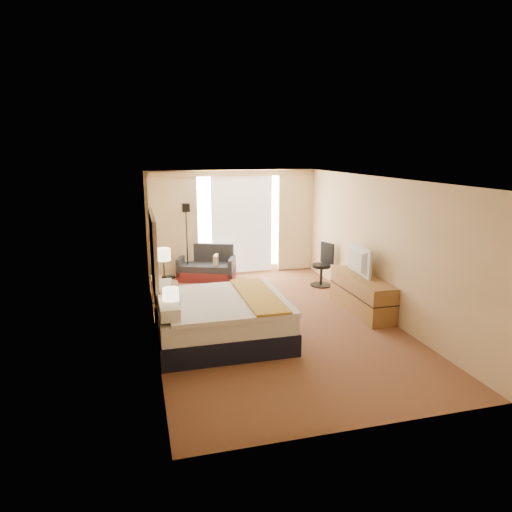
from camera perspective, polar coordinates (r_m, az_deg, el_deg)
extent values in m
cube|color=maroon|center=(8.55, 1.90, -8.00)|extent=(4.20, 7.00, 0.02)
cube|color=white|center=(7.99, 2.05, 9.66)|extent=(4.20, 7.00, 0.02)
cube|color=#E5BD8B|center=(11.51, -3.07, 4.22)|extent=(4.20, 0.02, 2.60)
cube|color=#E5BD8B|center=(5.06, 13.58, -7.92)|extent=(4.20, 0.02, 2.60)
cube|color=#E5BD8B|center=(7.84, -12.89, -0.35)|extent=(0.02, 7.00, 2.60)
cube|color=#E5BD8B|center=(8.99, 14.89, 1.26)|extent=(0.02, 7.00, 2.60)
cube|color=black|center=(8.04, -12.65, -0.15)|extent=(0.06, 1.85, 1.50)
cube|color=olive|center=(7.17, -10.26, -10.15)|extent=(0.45, 0.52, 0.55)
cube|color=olive|center=(9.52, -11.53, -4.29)|extent=(0.45, 0.52, 0.55)
cube|color=olive|center=(9.10, 13.06, -4.68)|extent=(0.50, 1.80, 0.70)
cube|color=white|center=(11.53, -1.82, 4.35)|extent=(2.30, 0.02, 2.30)
cube|color=#F8E3AF|center=(11.19, -10.24, 3.62)|extent=(1.15, 0.09, 2.50)
cube|color=#F8E3AF|center=(11.84, 4.91, 4.30)|extent=(0.90, 0.09, 2.50)
cube|color=white|center=(11.50, -1.78, 4.08)|extent=(1.55, 0.04, 2.50)
cube|color=#E5BD8B|center=(11.23, -2.98, 10.26)|extent=(4.00, 0.16, 0.12)
cube|color=black|center=(7.67, -4.30, -9.19)|extent=(2.10, 1.90, 0.35)
cube|color=white|center=(7.55, -4.34, -6.90)|extent=(2.05, 1.85, 0.30)
cube|color=white|center=(7.51, -3.76, -5.60)|extent=(1.92, 1.92, 0.07)
cube|color=gold|center=(7.61, 0.24, -4.92)|extent=(0.55, 1.92, 0.04)
cube|color=white|center=(6.92, -10.82, -6.37)|extent=(0.28, 0.78, 0.18)
cube|color=white|center=(7.80, -11.33, -4.16)|extent=(0.28, 0.78, 0.18)
cube|color=beige|center=(7.35, -10.01, -4.83)|extent=(0.10, 0.42, 0.36)
cube|color=maroon|center=(11.15, -6.16, -2.34)|extent=(1.51, 1.14, 0.24)
cube|color=#2B2C30|center=(11.05, -6.23, -1.42)|extent=(1.37, 0.97, 0.15)
cube|color=#2B2C30|center=(11.31, -5.92, 0.27)|extent=(1.21, 0.56, 0.53)
cube|color=#2B2C30|center=(11.24, -9.29, -1.13)|extent=(0.34, 0.71, 0.43)
cube|color=#2B2C30|center=(10.98, -3.01, -1.30)|extent=(0.34, 0.71, 0.43)
cube|color=beige|center=(10.97, -5.03, -0.63)|extent=(0.19, 0.34, 0.31)
cube|color=black|center=(11.17, -8.46, -2.95)|extent=(0.24, 0.24, 0.03)
cylinder|color=black|center=(10.97, -8.60, 1.28)|extent=(0.03, 0.03, 1.66)
cube|color=black|center=(10.82, -8.77, 5.99)|extent=(0.17, 0.17, 0.19)
cylinder|color=black|center=(10.73, 8.10, -3.60)|extent=(0.48, 0.48, 0.03)
cylinder|color=black|center=(10.67, 8.14, -2.38)|extent=(0.06, 0.06, 0.44)
cylinder|color=black|center=(10.61, 8.18, -1.22)|extent=(0.43, 0.43, 0.07)
cube|color=black|center=(10.66, 8.90, 0.38)|extent=(0.19, 0.38, 0.48)
cube|color=black|center=(7.10, -10.48, -7.86)|extent=(0.09, 0.09, 0.04)
cylinder|color=black|center=(7.04, -10.53, -6.55)|extent=(0.03, 0.03, 0.31)
cylinder|color=#FFEABF|center=(6.97, -10.61, -4.81)|extent=(0.25, 0.25, 0.21)
cube|color=black|center=(9.45, -11.38, -2.54)|extent=(0.10, 0.10, 0.04)
cylinder|color=black|center=(9.40, -11.44, -1.36)|extent=(0.03, 0.03, 0.36)
cylinder|color=#FFEABF|center=(9.34, -11.51, 0.19)|extent=(0.29, 0.29, 0.25)
cube|color=#94C8E5|center=(6.93, -10.34, -8.03)|extent=(0.13, 0.13, 0.12)
cube|color=black|center=(9.36, -10.74, -2.57)|extent=(0.21, 0.18, 0.07)
imported|color=black|center=(9.12, 12.28, -0.49)|extent=(0.18, 0.98, 0.56)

